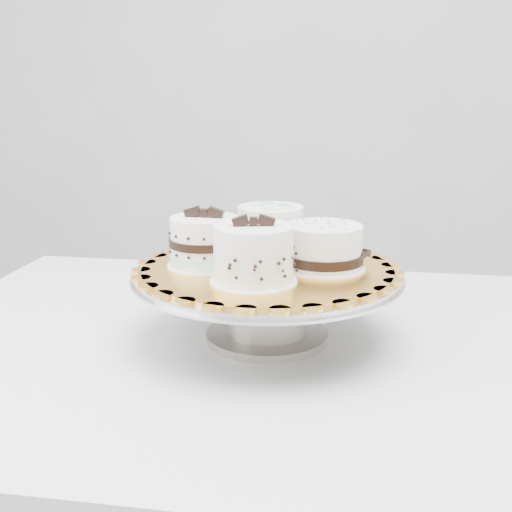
# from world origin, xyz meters

# --- Properties ---
(wall_back) EXTENTS (3.50, 0.02, 2.80)m
(wall_back) POSITION_xyz_m (0.00, 1.75, 1.40)
(wall_back) COLOR silver
(wall_back) RESTS_ON floor
(table) EXTENTS (1.26, 0.85, 0.75)m
(table) POSITION_xyz_m (0.13, 0.07, 0.68)
(table) COLOR white
(table) RESTS_ON floor
(cake_stand) EXTENTS (0.41, 0.41, 0.11)m
(cake_stand) POSITION_xyz_m (0.08, 0.08, 0.83)
(cake_stand) COLOR gray
(cake_stand) RESTS_ON table
(cake_board) EXTENTS (0.48, 0.48, 0.01)m
(cake_board) POSITION_xyz_m (0.08, 0.08, 0.86)
(cake_board) COLOR orange
(cake_board) RESTS_ON cake_stand
(cake_swirl) EXTENTS (0.13, 0.13, 0.10)m
(cake_swirl) POSITION_xyz_m (0.08, -0.00, 0.90)
(cake_swirl) COLOR white
(cake_swirl) RESTS_ON cake_board
(cake_banded) EXTENTS (0.11, 0.11, 0.09)m
(cake_banded) POSITION_xyz_m (-0.01, 0.07, 0.90)
(cake_banded) COLOR white
(cake_banded) RESTS_ON cake_board
(cake_dots) EXTENTS (0.13, 0.13, 0.08)m
(cake_dots) POSITION_xyz_m (0.08, 0.16, 0.90)
(cake_dots) COLOR white
(cake_dots) RESTS_ON cake_board
(cake_ribbon) EXTENTS (0.15, 0.15, 0.07)m
(cake_ribbon) POSITION_xyz_m (0.17, 0.09, 0.90)
(cake_ribbon) COLOR white
(cake_ribbon) RESTS_ON cake_board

